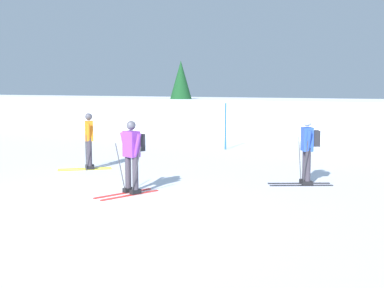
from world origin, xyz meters
name	(u,v)px	position (x,y,z in m)	size (l,w,h in m)	color
ground_plane	(86,213)	(0.00, 0.00, 0.00)	(120.00, 120.00, 0.00)	silver
far_snow_ridge	(350,118)	(0.00, 19.32, 0.91)	(80.00, 8.23, 1.82)	silver
skier_orange	(89,139)	(-3.73, 3.99, 0.92)	(1.38, 1.40, 1.71)	gold
skier_purple	(132,153)	(-0.38, 1.93, 0.96)	(0.98, 1.64, 1.71)	red
skier_blue	(308,148)	(2.69, 5.15, 0.96)	(1.54, 1.19, 1.71)	black
trail_marker_pole	(226,126)	(-2.58, 10.52, 0.93)	(0.07, 0.07, 1.86)	#1E56AD
conifer_far_left	(181,91)	(-9.10, 17.13, 2.26)	(1.99, 1.99, 4.02)	#513823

